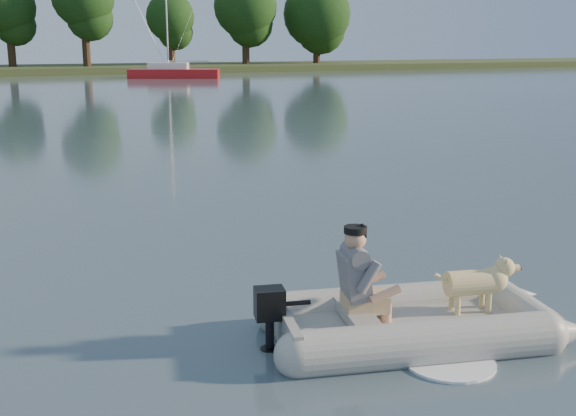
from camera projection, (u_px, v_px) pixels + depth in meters
name	position (u px, v px, depth m)	size (l,w,h in m)	color
water	(373.00, 318.00, 7.83)	(160.00, 160.00, 0.00)	slate
shore_bank	(42.00, 70.00, 63.92)	(160.00, 12.00, 0.70)	#47512D
dinghy	(419.00, 287.00, 7.22)	(4.32, 3.04, 1.27)	#969691
man	(356.00, 273.00, 7.10)	(0.66, 0.57, 0.98)	slate
dog	(471.00, 287.00, 7.39)	(0.85, 0.30, 0.57)	#D6BE7B
outboard_motor	(270.00, 322.00, 6.98)	(0.38, 0.26, 0.72)	black
sailboat	(173.00, 73.00, 55.79)	(7.17, 4.41, 9.47)	#B61418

